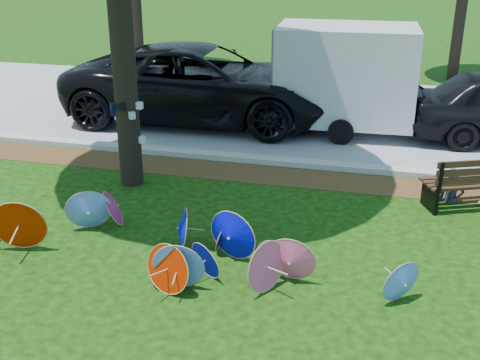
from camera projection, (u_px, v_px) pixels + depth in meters
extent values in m
plane|color=black|center=(170.00, 290.00, 8.29)|extent=(90.00, 90.00, 0.00)
cube|color=#472D16|center=(246.00, 173.00, 12.33)|extent=(90.00, 1.00, 0.01)
cube|color=#B7B5AD|center=(253.00, 159.00, 12.94)|extent=(90.00, 0.30, 0.12)
cube|color=gray|center=(286.00, 110.00, 16.68)|extent=(90.00, 8.00, 0.01)
cylinder|color=black|center=(121.00, 27.00, 10.72)|extent=(0.44, 0.44, 6.04)
cone|color=#6089FF|center=(179.00, 264.00, 8.23)|extent=(0.75, 0.31, 0.74)
cone|color=#BE2563|center=(221.00, 231.00, 9.27)|extent=(0.30, 0.63, 0.61)
cone|color=#050AC6|center=(231.00, 237.00, 8.90)|extent=(0.82, 0.44, 0.81)
cone|color=#BB1D00|center=(170.00, 267.00, 8.17)|extent=(0.76, 0.47, 0.73)
cone|color=#BE2563|center=(116.00, 206.00, 10.07)|extent=(0.58, 0.74, 0.63)
cone|color=#050AC6|center=(275.00, 257.00, 8.58)|extent=(0.58, 0.27, 0.57)
cone|color=#050AC6|center=(208.00, 259.00, 8.50)|extent=(0.61, 0.52, 0.60)
cone|color=#050AC6|center=(181.00, 228.00, 9.32)|extent=(0.43, 0.68, 0.66)
cone|color=#BB1D00|center=(20.00, 223.00, 9.22)|extent=(0.93, 0.51, 0.89)
cone|color=#6089FF|center=(403.00, 283.00, 7.89)|extent=(0.58, 0.57, 0.63)
cone|color=#ED5288|center=(264.00, 265.00, 8.19)|extent=(0.52, 0.73, 0.75)
cone|color=#ED5288|center=(290.00, 260.00, 8.33)|extent=(0.75, 0.32, 0.74)
cone|color=#6089FF|center=(88.00, 210.00, 9.80)|extent=(0.81, 0.59, 0.76)
imported|color=black|center=(203.00, 84.00, 15.44)|extent=(7.10, 3.45, 1.94)
cube|color=silver|center=(345.00, 74.00, 14.42)|extent=(3.33, 2.20, 2.86)
imported|color=#353648|center=(455.00, 171.00, 10.79)|extent=(0.46, 0.31, 1.22)
cylinder|color=black|center=(462.00, 3.00, 19.15)|extent=(0.36, 0.36, 5.00)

